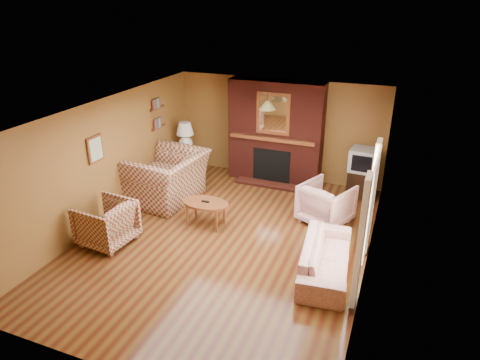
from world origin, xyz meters
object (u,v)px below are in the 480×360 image
at_px(side_table, 187,163).
at_px(tv_stand, 360,183).
at_px(plaid_loveseat, 166,177).
at_px(floral_armchair, 326,203).
at_px(plaid_armchair, 106,223).
at_px(table_lamp, 185,135).
at_px(floral_sofa, 326,257).
at_px(crt_tv, 363,160).
at_px(fireplace, 275,133).
at_px(coffee_table, 205,205).

height_order(side_table, tv_stand, side_table).
bearing_deg(tv_stand, plaid_loveseat, -160.00).
height_order(floral_armchair, side_table, floral_armchair).
bearing_deg(plaid_armchair, plaid_loveseat, -177.22).
height_order(floral_armchair, tv_stand, floral_armchair).
height_order(table_lamp, tv_stand, table_lamp).
relative_size(floral_sofa, crt_tv, 3.23).
bearing_deg(plaid_loveseat, table_lamp, -165.16).
distance_m(fireplace, side_table, 2.33).
distance_m(table_lamp, tv_stand, 4.23).
height_order(floral_sofa, side_table, side_table).
bearing_deg(floral_sofa, coffee_table, 68.69).
distance_m(plaid_armchair, side_table, 3.33).
bearing_deg(tv_stand, floral_armchair, -112.06).
bearing_deg(plaid_loveseat, fireplace, 140.45).
bearing_deg(floral_armchair, plaid_loveseat, 27.28).
relative_size(fireplace, table_lamp, 3.44).
relative_size(side_table, table_lamp, 0.95).
height_order(plaid_armchair, side_table, plaid_armchair).
height_order(plaid_loveseat, floral_sofa, plaid_loveseat).
bearing_deg(table_lamp, floral_armchair, -16.79).
relative_size(plaid_loveseat, tv_stand, 2.62).
bearing_deg(floral_sofa, fireplace, 24.15).
bearing_deg(plaid_armchair, coffee_table, 137.94).
xyz_separation_m(plaid_armchair, side_table, (-0.15, 3.32, -0.07)).
bearing_deg(side_table, floral_sofa, -34.67).
distance_m(floral_armchair, side_table, 3.84).
xyz_separation_m(floral_sofa, floral_armchair, (-0.33, 1.66, 0.14)).
xyz_separation_m(floral_sofa, side_table, (-4.00, 2.77, 0.06)).
height_order(plaid_loveseat, crt_tv, crt_tv).
height_order(fireplace, side_table, fireplace).
distance_m(fireplace, table_lamp, 2.17).
bearing_deg(fireplace, floral_sofa, -60.08).
relative_size(floral_armchair, crt_tv, 1.56).
relative_size(fireplace, floral_sofa, 1.29).
distance_m(floral_sofa, side_table, 4.86).
xyz_separation_m(fireplace, floral_armchair, (1.57, -1.64, -0.77)).
distance_m(coffee_table, tv_stand, 3.58).
distance_m(floral_armchair, table_lamp, 3.89).
height_order(floral_sofa, crt_tv, crt_tv).
bearing_deg(floral_sofa, floral_armchair, 5.45).
height_order(plaid_armchair, coffee_table, plaid_armchair).
xyz_separation_m(plaid_loveseat, plaid_armchair, (-0.10, -1.95, -0.12)).
height_order(coffee_table, tv_stand, tv_stand).
distance_m(coffee_table, side_table, 2.58).
relative_size(fireplace, coffee_table, 2.57).
bearing_deg(crt_tv, plaid_loveseat, -156.20).
bearing_deg(side_table, table_lamp, 0.00).
bearing_deg(plaid_armchair, side_table, -171.70).
relative_size(fireplace, side_table, 3.62).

